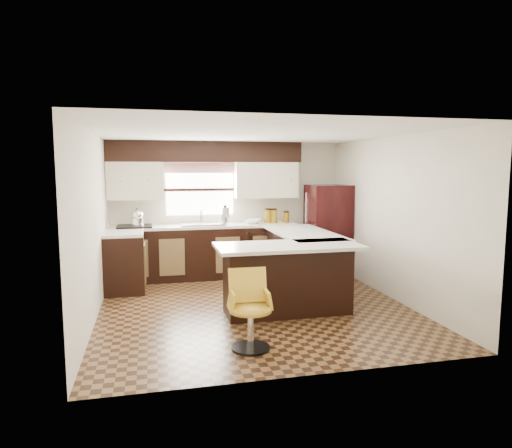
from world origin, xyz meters
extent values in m
plane|color=#49301A|center=(0.00, 0.00, 0.00)|extent=(4.40, 4.40, 0.00)
plane|color=silver|center=(0.00, 0.00, 2.40)|extent=(4.40, 4.40, 0.00)
plane|color=beige|center=(0.00, 2.20, 1.20)|extent=(4.40, 0.00, 4.40)
plane|color=beige|center=(0.00, -2.20, 1.20)|extent=(4.40, 0.00, 4.40)
plane|color=beige|center=(-2.10, 0.00, 1.20)|extent=(0.00, 4.40, 4.40)
plane|color=beige|center=(2.10, 0.00, 1.20)|extent=(0.00, 4.40, 4.40)
cube|color=black|center=(-0.45, 1.90, 0.45)|extent=(3.30, 0.60, 0.90)
cube|color=black|center=(-1.80, 1.25, 0.45)|extent=(0.60, 0.70, 0.90)
cube|color=silver|center=(-0.45, 1.90, 0.92)|extent=(3.30, 0.60, 0.04)
cube|color=silver|center=(-1.80, 1.25, 0.92)|extent=(0.60, 0.70, 0.04)
cube|color=black|center=(-0.40, 2.03, 2.22)|extent=(3.40, 0.35, 0.36)
cube|color=beige|center=(-1.62, 2.03, 1.72)|extent=(0.94, 0.35, 0.64)
cube|color=beige|center=(0.68, 2.03, 1.72)|extent=(1.14, 0.35, 0.64)
cube|color=white|center=(-0.50, 2.18, 1.55)|extent=(1.20, 0.02, 0.90)
cube|color=#D19B93|center=(-0.50, 2.14, 1.94)|extent=(1.30, 0.06, 0.18)
cube|color=#B2B2B7|center=(-0.50, 1.88, 0.96)|extent=(0.75, 0.45, 0.03)
cube|color=black|center=(0.55, 1.61, 0.43)|extent=(0.58, 0.03, 0.78)
cube|color=black|center=(-1.65, 1.88, 0.96)|extent=(0.58, 0.50, 0.02)
cube|color=black|center=(0.90, 0.62, 0.45)|extent=(0.60, 1.95, 0.90)
cube|color=black|center=(0.38, -0.35, 0.45)|extent=(1.65, 0.60, 0.90)
cube|color=silver|center=(0.95, 0.62, 0.92)|extent=(0.84, 1.95, 0.04)
cube|color=silver|center=(0.35, -0.44, 0.92)|extent=(1.89, 0.84, 0.04)
cube|color=black|center=(1.73, 1.60, 0.82)|extent=(0.70, 0.67, 1.64)
cylinder|color=silver|center=(-0.09, 1.90, 1.10)|extent=(0.14, 0.14, 0.31)
imported|color=white|center=(0.40, 1.90, 0.98)|extent=(0.41, 0.41, 0.08)
cylinder|color=#7B5B10|center=(0.69, 1.92, 1.06)|extent=(0.12, 0.12, 0.24)
cylinder|color=#7B5B10|center=(0.81, 1.92, 1.06)|extent=(0.13, 0.13, 0.23)
cylinder|color=#7B5B10|center=(1.04, 1.92, 1.04)|extent=(0.12, 0.12, 0.18)
camera|label=1|loc=(-1.39, -6.05, 1.93)|focal=32.00mm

